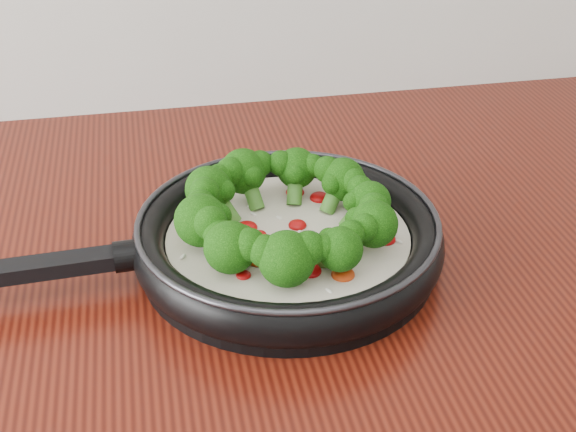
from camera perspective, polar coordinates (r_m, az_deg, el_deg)
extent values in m
cylinder|color=black|center=(0.73, 0.00, -2.98)|extent=(0.29, 0.29, 0.01)
torus|color=black|center=(0.72, 0.00, -1.60)|extent=(0.30, 0.30, 0.03)
torus|color=#2D2D33|center=(0.71, 0.00, -0.29)|extent=(0.29, 0.29, 0.01)
cube|color=black|center=(0.71, -17.55, -3.60)|extent=(0.17, 0.03, 0.01)
cylinder|color=black|center=(0.71, -11.53, -2.84)|extent=(0.03, 0.03, 0.03)
cylinder|color=silver|center=(0.73, 0.00, -2.01)|extent=(0.24, 0.24, 0.02)
ellipsoid|color=#AF0809|center=(0.79, 0.51, 1.74)|extent=(0.02, 0.02, 0.01)
ellipsoid|color=#AF0809|center=(0.73, 0.69, -0.68)|extent=(0.02, 0.02, 0.01)
ellipsoid|color=#C0350C|center=(0.71, 0.84, -1.91)|extent=(0.03, 0.03, 0.01)
ellipsoid|color=#AF0809|center=(0.69, -0.22, -3.01)|extent=(0.02, 0.02, 0.01)
ellipsoid|color=#AF0809|center=(0.73, -3.01, -0.85)|extent=(0.03, 0.03, 0.01)
ellipsoid|color=#C0350C|center=(0.67, 4.03, -4.29)|extent=(0.03, 0.03, 0.01)
ellipsoid|color=#AF0809|center=(0.70, -3.35, -2.70)|extent=(0.02, 0.02, 0.01)
ellipsoid|color=#AF0809|center=(0.72, 4.33, -1.53)|extent=(0.02, 0.02, 0.01)
ellipsoid|color=#C0350C|center=(0.70, 2.55, -2.57)|extent=(0.02, 0.02, 0.01)
ellipsoid|color=#AF0809|center=(0.72, 1.71, -1.51)|extent=(0.02, 0.02, 0.01)
ellipsoid|color=#AF0809|center=(0.67, -3.26, -4.33)|extent=(0.01, 0.01, 0.01)
ellipsoid|color=#C0350C|center=(0.69, -2.23, -3.25)|extent=(0.03, 0.03, 0.01)
ellipsoid|color=#AF0809|center=(0.67, 1.61, -4.03)|extent=(0.03, 0.03, 0.01)
ellipsoid|color=#AF0809|center=(0.72, 7.07, -1.70)|extent=(0.03, 0.03, 0.01)
ellipsoid|color=#C0350C|center=(0.72, 6.50, -1.49)|extent=(0.02, 0.02, 0.01)
ellipsoid|color=#AF0809|center=(0.74, -7.27, -0.58)|extent=(0.03, 0.03, 0.01)
ellipsoid|color=#AF0809|center=(0.72, -2.09, -1.37)|extent=(0.02, 0.02, 0.01)
ellipsoid|color=#C0350C|center=(0.69, -3.54, -2.86)|extent=(0.01, 0.01, 0.01)
ellipsoid|color=#AF0809|center=(0.69, -1.34, -3.20)|extent=(0.02, 0.02, 0.01)
ellipsoid|color=#AF0809|center=(0.78, 2.31, 1.34)|extent=(0.03, 0.03, 0.01)
ellipsoid|color=#C0350C|center=(0.68, 1.69, -3.49)|extent=(0.02, 0.02, 0.01)
ellipsoid|color=white|center=(0.71, -0.14, -2.19)|extent=(0.01, 0.01, 0.00)
ellipsoid|color=white|center=(0.72, -0.18, -1.50)|extent=(0.01, 0.01, 0.00)
ellipsoid|color=white|center=(0.72, -0.16, -1.32)|extent=(0.01, 0.01, 0.00)
ellipsoid|color=white|center=(0.77, -2.73, 0.80)|extent=(0.01, 0.01, 0.00)
ellipsoid|color=white|center=(0.70, -1.69, -2.12)|extent=(0.01, 0.01, 0.00)
ellipsoid|color=white|center=(0.70, -2.32, -2.35)|extent=(0.01, 0.01, 0.00)
ellipsoid|color=white|center=(0.75, -6.98, -0.29)|extent=(0.01, 0.01, 0.00)
ellipsoid|color=white|center=(0.72, -0.34, -1.55)|extent=(0.01, 0.01, 0.00)
ellipsoid|color=white|center=(0.69, -1.39, -3.41)|extent=(0.01, 0.01, 0.00)
ellipsoid|color=white|center=(0.70, -7.69, -2.95)|extent=(0.01, 0.01, 0.00)
ellipsoid|color=white|center=(0.68, -0.16, -3.66)|extent=(0.01, 0.01, 0.00)
ellipsoid|color=white|center=(0.75, -2.52, 0.11)|extent=(0.01, 0.01, 0.00)
ellipsoid|color=white|center=(0.72, 8.07, -1.86)|extent=(0.01, 0.01, 0.00)
ellipsoid|color=white|center=(0.72, -0.03, -1.43)|extent=(0.01, 0.01, 0.00)
ellipsoid|color=white|center=(0.78, -2.72, 1.47)|extent=(0.01, 0.01, 0.00)
ellipsoid|color=white|center=(0.71, 0.07, -1.82)|extent=(0.01, 0.01, 0.00)
ellipsoid|color=white|center=(0.72, -6.14, -1.70)|extent=(0.01, 0.01, 0.00)
ellipsoid|color=white|center=(0.65, 3.01, -5.49)|extent=(0.01, 0.01, 0.00)
ellipsoid|color=white|center=(0.72, 0.84, -1.23)|extent=(0.01, 0.01, 0.00)
ellipsoid|color=white|center=(0.78, -4.46, 1.20)|extent=(0.01, 0.01, 0.00)
ellipsoid|color=white|center=(0.76, 3.26, 0.59)|extent=(0.01, 0.01, 0.00)
ellipsoid|color=white|center=(0.72, -0.34, -1.53)|extent=(0.01, 0.01, 0.00)
ellipsoid|color=white|center=(0.75, -0.63, -0.14)|extent=(0.01, 0.01, 0.00)
ellipsoid|color=white|center=(0.70, 1.59, -2.32)|extent=(0.00, 0.01, 0.00)
ellipsoid|color=white|center=(0.72, 0.37, -1.46)|extent=(0.01, 0.00, 0.00)
ellipsoid|color=white|center=(0.73, -3.62, -0.87)|extent=(0.01, 0.01, 0.00)
cylinder|color=#4F8E2E|center=(0.73, 4.81, -0.08)|extent=(0.03, 0.02, 0.03)
sphere|color=black|center=(0.73, 5.99, 1.03)|extent=(0.04, 0.04, 0.04)
sphere|color=black|center=(0.73, 5.29, 2.03)|extent=(0.03, 0.03, 0.02)
sphere|color=black|center=(0.71, 6.10, 0.78)|extent=(0.02, 0.02, 0.02)
sphere|color=black|center=(0.72, 4.80, 1.02)|extent=(0.02, 0.02, 0.02)
cylinder|color=#4F8E2E|center=(0.76, 3.24, 1.27)|extent=(0.03, 0.03, 0.03)
sphere|color=black|center=(0.76, 4.03, 2.69)|extent=(0.04, 0.04, 0.04)
sphere|color=black|center=(0.76, 2.86, 3.41)|extent=(0.03, 0.03, 0.03)
sphere|color=black|center=(0.75, 4.82, 2.55)|extent=(0.03, 0.03, 0.02)
sphere|color=black|center=(0.75, 3.26, 2.39)|extent=(0.02, 0.02, 0.02)
cylinder|color=#4F8E2E|center=(0.77, 0.51, 1.94)|extent=(0.02, 0.03, 0.03)
sphere|color=black|center=(0.78, 0.63, 3.54)|extent=(0.04, 0.04, 0.04)
sphere|color=black|center=(0.77, -0.54, 3.88)|extent=(0.03, 0.03, 0.03)
sphere|color=black|center=(0.77, 1.74, 3.71)|extent=(0.03, 0.03, 0.02)
sphere|color=black|center=(0.76, 0.51, 3.10)|extent=(0.02, 0.02, 0.02)
cylinder|color=#4F8E2E|center=(0.76, -2.62, 1.67)|extent=(0.03, 0.03, 0.04)
sphere|color=black|center=(0.77, -3.28, 3.28)|extent=(0.05, 0.05, 0.05)
sphere|color=black|center=(0.75, -4.21, 3.27)|extent=(0.03, 0.03, 0.03)
sphere|color=black|center=(0.77, -2.06, 3.85)|extent=(0.03, 0.03, 0.03)
sphere|color=black|center=(0.75, -2.68, 2.93)|extent=(0.02, 0.02, 0.02)
cylinder|color=#4F8E2E|center=(0.74, -4.61, 0.57)|extent=(0.03, 0.03, 0.04)
sphere|color=black|center=(0.74, -5.82, 1.96)|extent=(0.05, 0.05, 0.04)
sphere|color=black|center=(0.72, -6.10, 1.77)|extent=(0.03, 0.03, 0.03)
sphere|color=black|center=(0.75, -5.01, 2.84)|extent=(0.03, 0.03, 0.03)
sphere|color=black|center=(0.73, -4.73, 1.85)|extent=(0.02, 0.02, 0.02)
cylinder|color=#4F8E2E|center=(0.70, -5.00, -1.26)|extent=(0.03, 0.02, 0.03)
sphere|color=black|center=(0.69, -6.37, -0.32)|extent=(0.05, 0.05, 0.05)
sphere|color=black|center=(0.67, -5.69, -0.51)|extent=(0.03, 0.03, 0.03)
sphere|color=black|center=(0.70, -6.38, 0.81)|extent=(0.03, 0.03, 0.03)
sphere|color=black|center=(0.69, -5.10, -0.01)|extent=(0.03, 0.03, 0.02)
cylinder|color=#4F8E2E|center=(0.68, -3.33, -2.79)|extent=(0.03, 0.03, 0.03)
sphere|color=black|center=(0.66, -4.24, -2.30)|extent=(0.05, 0.05, 0.05)
sphere|color=black|center=(0.65, -2.83, -2.10)|extent=(0.03, 0.03, 0.03)
sphere|color=black|center=(0.67, -5.13, -1.28)|extent=(0.03, 0.03, 0.03)
sphere|color=black|center=(0.67, -3.33, -1.59)|extent=(0.02, 0.02, 0.02)
cylinder|color=#4F8E2E|center=(0.66, -0.08, -3.46)|extent=(0.02, 0.03, 0.03)
sphere|color=black|center=(0.64, -0.10, -3.14)|extent=(0.05, 0.05, 0.05)
sphere|color=black|center=(0.64, 1.51, -2.37)|extent=(0.03, 0.03, 0.03)
sphere|color=black|center=(0.64, -1.70, -2.56)|extent=(0.03, 0.03, 0.03)
sphere|color=black|center=(0.65, -0.08, -2.23)|extent=(0.03, 0.03, 0.02)
cylinder|color=#4F8E2E|center=(0.67, 2.98, -2.92)|extent=(0.03, 0.03, 0.03)
sphere|color=black|center=(0.65, 3.83, -2.43)|extent=(0.04, 0.04, 0.04)
sphere|color=black|center=(0.66, 4.59, -1.32)|extent=(0.03, 0.03, 0.02)
sphere|color=black|center=(0.64, 2.62, -2.29)|extent=(0.02, 0.02, 0.02)
sphere|color=black|center=(0.66, 3.01, -1.67)|extent=(0.02, 0.02, 0.02)
cylinder|color=#4F8E2E|center=(0.70, 4.90, -1.50)|extent=(0.03, 0.03, 0.04)
sphere|color=black|center=(0.68, 6.29, -0.59)|extent=(0.04, 0.04, 0.04)
sphere|color=black|center=(0.69, 6.29, 0.63)|extent=(0.03, 0.03, 0.03)
sphere|color=black|center=(0.67, 5.64, -0.81)|extent=(0.03, 0.03, 0.02)
sphere|color=black|center=(0.69, 5.04, -0.20)|extent=(0.02, 0.02, 0.02)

